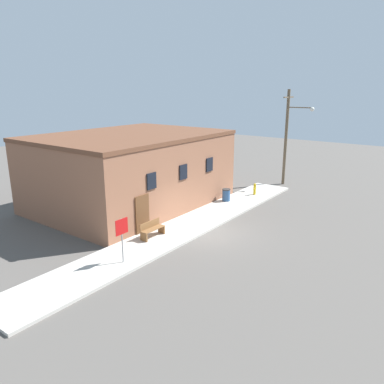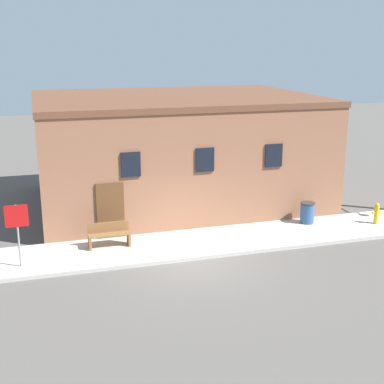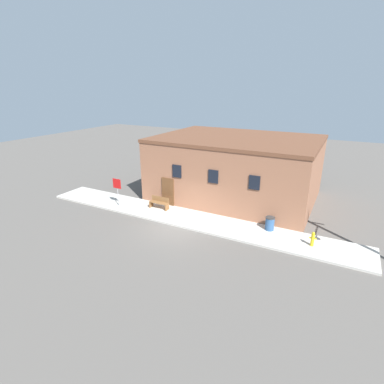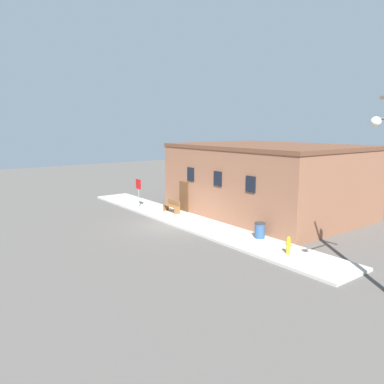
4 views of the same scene
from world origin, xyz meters
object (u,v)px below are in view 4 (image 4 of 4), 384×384
Objects in this scene: stop_sign at (138,188)px; trash_bin at (260,230)px; fire_hydrant at (288,245)px; bench at (172,206)px.

trash_bin is at bearing 6.72° from stop_sign.
fire_hydrant is 10.45m from bench.
fire_hydrant is at bearing -18.31° from trash_bin.
bench is (2.96, 0.96, -1.02)m from stop_sign.
stop_sign reaches higher than bench.
bench is 7.87m from trash_bin.
stop_sign is 2.45× the size of trash_bin.
bench is 1.72× the size of trash_bin.
bench is (-10.43, 0.54, -0.00)m from fire_hydrant.
stop_sign reaches higher than trash_bin.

